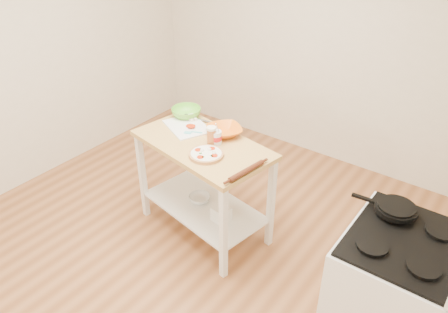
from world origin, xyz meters
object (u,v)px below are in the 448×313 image
(cutting_board, at_px, (187,126))
(spatula, at_px, (192,132))
(yogurt_tub, at_px, (216,137))
(green_bowl, at_px, (186,113))
(knife, at_px, (194,117))
(rolling_pin, at_px, (246,171))
(skillet, at_px, (395,208))
(shelf_glass_bowl, at_px, (200,198))
(orange_bowl, at_px, (224,131))
(prep_island, at_px, (203,169))
(pizza, at_px, (206,154))
(gas_stove, at_px, (391,295))
(shelf_bin, at_px, (221,214))
(beer_pint, at_px, (212,136))

(cutting_board, bearing_deg, spatula, -7.03)
(yogurt_tub, bearing_deg, green_bowl, 156.07)
(knife, height_order, rolling_pin, rolling_pin)
(skillet, height_order, shelf_glass_bowl, skillet)
(spatula, distance_m, yogurt_tub, 0.26)
(knife, relative_size, yogurt_tub, 1.34)
(shelf_glass_bowl, bearing_deg, cutting_board, 151.18)
(orange_bowl, relative_size, green_bowl, 1.08)
(prep_island, height_order, pizza, pizza)
(skillet, distance_m, yogurt_tub, 1.45)
(skillet, relative_size, knife, 1.50)
(yogurt_tub, relative_size, rolling_pin, 0.59)
(skillet, bearing_deg, spatula, 172.55)
(orange_bowl, bearing_deg, gas_stove, -14.79)
(green_bowl, xyz_separation_m, shelf_glass_bowl, (0.34, -0.26, -0.65))
(skillet, xyz_separation_m, spatula, (-1.70, 0.08, -0.06))
(gas_stove, relative_size, pizza, 4.12)
(orange_bowl, xyz_separation_m, shelf_bin, (0.18, -0.28, -0.61))
(green_bowl, relative_size, rolling_pin, 0.77)
(spatula, xyz_separation_m, shelf_bin, (0.40, -0.13, -0.59))
(skillet, xyz_separation_m, green_bowl, (-1.96, 0.30, -0.03))
(gas_stove, xyz_separation_m, knife, (-2.01, 0.50, 0.44))
(beer_pint, bearing_deg, shelf_bin, -29.59)
(gas_stove, distance_m, pizza, 1.60)
(gas_stove, height_order, skillet, gas_stove)
(rolling_pin, bearing_deg, knife, 153.01)
(prep_island, height_order, gas_stove, gas_stove)
(skillet, xyz_separation_m, shelf_bin, (-1.30, -0.05, -0.65))
(skillet, distance_m, cutting_board, 1.83)
(spatula, distance_m, knife, 0.27)
(gas_stove, distance_m, skillet, 0.56)
(skillet, bearing_deg, gas_stove, -58.28)
(gas_stove, height_order, yogurt_tub, gas_stove)
(prep_island, xyz_separation_m, skillet, (1.55, -0.02, 0.33))
(knife, bearing_deg, beer_pint, -34.92)
(prep_island, bearing_deg, shelf_glass_bowl, 162.45)
(spatula, xyz_separation_m, knife, (-0.17, 0.22, 0.00))
(cutting_board, height_order, orange_bowl, orange_bowl)
(green_bowl, xyz_separation_m, yogurt_tub, (0.51, -0.23, 0.02))
(gas_stove, height_order, beer_pint, gas_stove)
(knife, distance_m, green_bowl, 0.09)
(gas_stove, relative_size, shelf_glass_bowl, 5.82)
(green_bowl, xyz_separation_m, beer_pint, (0.49, -0.26, 0.04))
(cutting_board, xyz_separation_m, orange_bowl, (0.34, 0.08, 0.03))
(cutting_board, relative_size, green_bowl, 1.86)
(green_bowl, bearing_deg, rolling_pin, -24.69)
(cutting_board, bearing_deg, green_bowl, 158.02)
(cutting_board, relative_size, shelf_bin, 3.70)
(rolling_pin, xyz_separation_m, shelf_bin, (-0.29, 0.09, -0.59))
(rolling_pin, bearing_deg, shelf_glass_bowl, 163.52)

